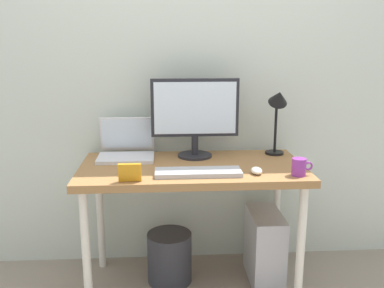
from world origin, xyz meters
TOP-DOWN VIEW (x-y plane):
  - ground_plane at (0.00, 0.00)m, footprint 6.00×6.00m
  - back_wall at (0.00, 0.37)m, footprint 4.40×0.04m
  - desk at (0.00, 0.00)m, footprint 1.22×0.62m
  - monitor at (0.03, 0.18)m, footprint 0.50×0.20m
  - laptop at (-0.37, 0.20)m, footprint 0.32×0.28m
  - desk_lamp at (0.51, 0.18)m, footprint 0.11×0.16m
  - keyboard at (0.02, -0.17)m, footprint 0.44×0.14m
  - mouse at (0.32, -0.18)m, footprint 0.06×0.09m
  - coffee_mug at (0.53, -0.22)m, footprint 0.11×0.07m
  - photo_frame at (-0.32, -0.26)m, footprint 0.11×0.03m
  - computer_tower at (0.43, 0.04)m, footprint 0.18×0.36m
  - wastebasket at (-0.13, 0.05)m, footprint 0.26×0.26m

SIDE VIEW (x-z plane):
  - ground_plane at x=0.00m, z-range 0.00..0.00m
  - wastebasket at x=-0.13m, z-range 0.00..0.30m
  - computer_tower at x=0.43m, z-range 0.00..0.42m
  - desk at x=0.00m, z-range 0.29..1.02m
  - keyboard at x=0.02m, z-range 0.73..0.75m
  - mouse at x=0.32m, z-range 0.73..0.76m
  - coffee_mug at x=0.53m, z-range 0.73..0.82m
  - photo_frame at x=-0.32m, z-range 0.73..0.82m
  - laptop at x=-0.37m, z-range 0.67..0.90m
  - monitor at x=0.03m, z-range 0.76..1.22m
  - desk_lamp at x=0.51m, z-range 0.81..1.22m
  - back_wall at x=0.00m, z-range 0.00..2.60m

